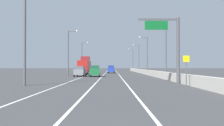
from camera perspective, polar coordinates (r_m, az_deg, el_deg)
ground_plane at (r=69.28m, az=0.07°, el=-2.34°), size 320.00×320.00×0.00m
lane_stripe_left at (r=60.53m, az=-5.13°, el=-2.58°), size 0.16×130.00×0.00m
lane_stripe_center at (r=60.32m, az=-1.81°, el=-2.59°), size 0.16×130.00×0.00m
lane_stripe_right at (r=60.31m, az=1.51°, el=-2.59°), size 0.16×130.00×0.00m
jersey_barrier_right at (r=45.99m, az=10.13°, el=-2.49°), size 0.60×120.00×1.10m
overhead_sign_gantry at (r=28.98m, az=13.50°, el=4.73°), size 4.68×0.36×7.50m
speed_advisory_sign at (r=25.04m, az=16.68°, el=-1.20°), size 0.60×0.11×3.00m
lamp_post_right_second at (r=41.39m, az=11.88°, el=4.05°), size 2.14×0.44×9.34m
lamp_post_right_third at (r=62.36m, az=7.82°, el=2.45°), size 2.14×0.44×9.34m
lamp_post_right_fourth at (r=83.54m, az=5.96°, el=1.65°), size 2.14×0.44×9.34m
lamp_post_right_fifth at (r=104.75m, az=4.65°, el=1.18°), size 2.14×0.44×9.34m
lamp_post_left_near at (r=26.66m, az=-18.84°, el=6.69°), size 2.14×0.44×9.34m
lamp_post_left_mid at (r=51.48m, az=-9.75°, el=3.11°), size 2.14×0.44×9.34m
lamp_post_left_far at (r=76.83m, az=-6.75°, el=1.86°), size 2.14×0.44×9.34m
car_gray_0 at (r=48.05m, az=-7.35°, el=-1.89°), size 2.06×4.34×1.98m
car_blue_1 at (r=69.63m, az=-0.18°, el=-1.46°), size 1.97×4.64×2.15m
car_green_2 at (r=46.84m, az=-3.96°, el=-1.85°), size 2.02×4.36×2.11m
box_truck at (r=60.15m, az=-6.35°, el=-0.69°), size 2.55×7.75×4.37m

